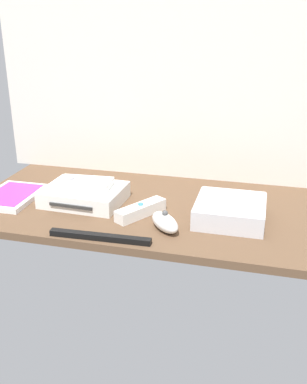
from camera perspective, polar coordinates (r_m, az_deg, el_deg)
The scene contains 9 objects.
ground_plane at distance 120.12cm, azimuth -0.00°, elevation -2.21°, with size 100.00×48.00×2.00cm, color brown.
back_wall at distance 134.57cm, azimuth 2.72°, elevation 15.01°, with size 110.00×1.20×64.00cm, color silver.
game_console at distance 122.61cm, azimuth -8.87°, elevation -0.35°, with size 21.62×17.14×4.40cm.
mini_computer at distance 112.05cm, azimuth 9.81°, elevation -2.36°, with size 17.02×17.02×5.30cm.
game_case at distance 130.26cm, azimuth -17.72°, elevation -0.49°, with size 13.77×19.12×1.56cm.
remote_wand at distance 113.44cm, azimuth -1.65°, elevation -2.35°, with size 10.80×14.50×3.40cm.
remote_nunchuk at distance 105.85cm, azimuth 1.47°, elevation -3.89°, with size 9.95×10.38×5.10cm.
remote_classic_pad at distance 121.58cm, azimuth -8.82°, elevation 1.09°, with size 14.91×8.97×2.40cm.
sensor_bar at distance 102.71cm, azimuth -6.89°, elevation -5.74°, with size 24.00×1.80×1.40cm, color black.
Camera 1 is at (27.49, -106.15, 48.06)cm, focal length 41.59 mm.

